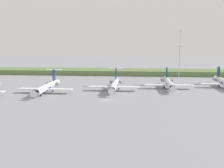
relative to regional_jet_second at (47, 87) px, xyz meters
The scene contains 6 objects.
ground_plane 32.69m from the regional_jet_second, 32.63° to the left, with size 500.00×500.00×0.00m, color gray.
grass_berm 71.95m from the regional_jet_second, 67.57° to the left, with size 320.00×20.00×3.17m, color #597542.
regional_jet_second is the anchor object (origin of this frame).
regional_jet_third 29.50m from the regional_jet_second, 15.34° to the left, with size 22.81×31.00×9.00m.
regional_jet_fourth 55.54m from the regional_jet_second, 15.70° to the left, with size 22.81×31.00×9.00m.
antenna_mast 85.95m from the regional_jet_second, 40.98° to the left, with size 4.40×0.50×28.49m.
Camera 1 is at (10.18, -98.51, 22.06)m, focal length 43.13 mm.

